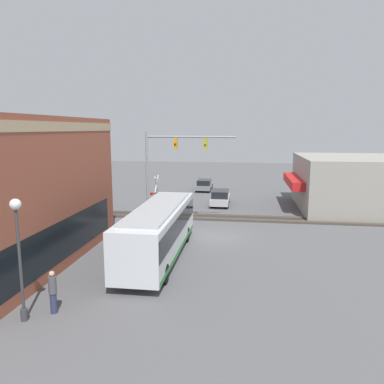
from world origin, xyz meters
name	(u,v)px	position (x,y,z in m)	size (l,w,h in m)	color
ground_plane	(212,237)	(0.00, 0.00, 0.00)	(120.00, 120.00, 0.00)	#565659
shop_building	(350,183)	(11.39, -12.23, 2.52)	(11.56, 10.75, 5.04)	gray
city_bus	(159,229)	(-4.72, 2.80, 1.74)	(11.12, 2.59, 3.16)	silver
traffic_signal_gantry	(170,158)	(3.77, 3.81, 5.36)	(0.42, 7.28, 7.43)	gray
crossing_signal	(157,194)	(4.24, 5.05, 2.30)	(1.41, 1.18, 3.81)	gray
streetlamp	(19,249)	(-12.89, 6.50, 3.00)	(0.44, 0.44, 5.03)	#38383A
rail_track_near	(218,217)	(6.00, 0.00, 0.03)	(2.60, 60.00, 0.15)	#332D28
parked_car_silver	(220,198)	(11.50, 0.20, 0.71)	(4.67, 1.82, 1.53)	#B7B7BC
parked_car_grey	(204,185)	(20.25, 2.80, 0.64)	(4.34, 1.82, 1.38)	slate
pedestrian_at_crossing	(165,211)	(4.35, 4.37, 0.82)	(0.34, 0.34, 1.63)	#2D3351
pedestrian_by_lamp	(53,292)	(-12.12, 5.63, 0.96)	(0.34, 0.34, 1.86)	#2D3351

